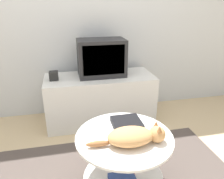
{
  "coord_description": "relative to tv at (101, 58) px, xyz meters",
  "views": [
    {
      "loc": [
        -0.29,
        -1.16,
        1.36
      ],
      "look_at": [
        0.1,
        0.6,
        0.63
      ],
      "focal_mm": 35.0,
      "sensor_mm": 36.0,
      "label": 1
    }
  ],
  "objects": [
    {
      "name": "tv",
      "position": [
        0.0,
        0.0,
        0.0
      ],
      "size": [
        0.52,
        0.33,
        0.41
      ],
      "color": "#232326",
      "rests_on": "tv_stand"
    },
    {
      "name": "speaker",
      "position": [
        -0.54,
        -0.05,
        -0.16
      ],
      "size": [
        0.09,
        0.09,
        0.09
      ],
      "color": "black",
      "rests_on": "tv_stand"
    },
    {
      "name": "cat",
      "position": [
        -0.0,
        -1.23,
        -0.22
      ],
      "size": [
        0.53,
        0.2,
        0.14
      ],
      "rotation": [
        0.0,
        0.0,
        -0.06
      ],
      "color": "tan",
      "rests_on": "coffee_table"
    },
    {
      "name": "coffee_table",
      "position": [
        -0.04,
        -1.14,
        -0.46
      ],
      "size": [
        0.68,
        0.68,
        0.47
      ],
      "color": "#B2B2B7",
      "rests_on": "rug"
    },
    {
      "name": "wall_back",
      "position": [
        -0.11,
        0.31,
        0.53
      ],
      "size": [
        8.0,
        0.05,
        2.6
      ],
      "color": "silver",
      "rests_on": "ground_plane"
    },
    {
      "name": "tv_stand",
      "position": [
        -0.03,
        -0.03,
        -0.49
      ],
      "size": [
        1.24,
        0.52,
        0.56
      ],
      "color": "silver",
      "rests_on": "ground_plane"
    },
    {
      "name": "dvd_box",
      "position": [
        0.01,
        -1.01,
        -0.26
      ],
      "size": [
        0.21,
        0.2,
        0.04
      ],
      "color": "black",
      "rests_on": "coffee_table"
    }
  ]
}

